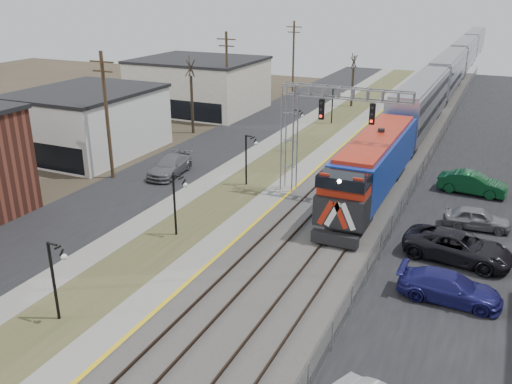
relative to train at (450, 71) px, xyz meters
The scene contains 20 objects.
street_west 44.57m from the train, 112.47° to the right, with size 7.00×120.00×0.04m, color black.
sidewalk 43.06m from the train, 106.92° to the right, with size 2.00×120.00×0.08m, color gray.
grass_median 42.29m from the train, 103.01° to the right, with size 4.00×120.00×0.06m, color #414826.
platform 41.71m from the train, 98.99° to the right, with size 2.00×120.00×0.24m, color gray.
ballast_bed 41.23m from the train, 92.09° to the right, with size 8.00×120.00×0.20m, color #595651.
platform_edge 41.57m from the train, 97.79° to the right, with size 0.24×120.00×0.01m, color gold.
track_near 41.34m from the train, 94.87° to the right, with size 1.58×120.00×0.15m.
track_far 41.19m from the train, 90.00° to the right, with size 1.58×120.00×0.15m.
train is the anchor object (origin of this frame).
signal_gantry 48.37m from the train, 95.08° to the right, with size 9.00×1.07×8.15m.
lampposts 58.60m from the train, 99.33° to the right, with size 0.14×62.14×4.00m.
utility_poles 54.92m from the train, 111.37° to the right, with size 0.28×80.28×10.00m.
fence 41.25m from the train, 86.24° to the right, with size 0.04×120.00×1.60m, color gray.
buildings_west 58.27m from the train, 117.05° to the right, with size 14.00×67.00×7.00m.
bare_trees 41.39m from the train, 116.03° to the right, with size 12.30×42.30×5.95m.
car_lot_c 54.69m from the train, 83.01° to the right, with size 2.73×5.91×1.64m, color black.
car_lot_d 59.27m from the train, 83.48° to the right, with size 2.01×4.95×1.44m, color navy.
car_lot_e 49.85m from the train, 81.55° to the right, with size 1.64×4.07×1.39m, color slate.
car_lot_f 43.32m from the train, 81.31° to the right, with size 1.69×4.84×1.60m, color #0E4822.
car_street_b 51.25m from the train, 108.40° to the right, with size 2.12×5.22×1.52m, color slate.
Camera 1 is at (13.29, -7.58, 14.53)m, focal length 38.00 mm.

